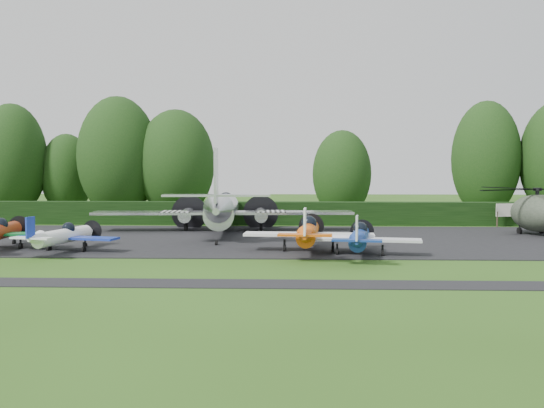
{
  "coord_description": "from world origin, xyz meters",
  "views": [
    {
      "loc": [
        7.07,
        -31.74,
        5.06
      ],
      "look_at": [
        5.56,
        9.76,
        2.5
      ],
      "focal_mm": 40.0,
      "sensor_mm": 36.0,
      "label": 1
    }
  ],
  "objects_px": {
    "helicopter": "(537,210)",
    "sign_board": "(515,211)",
    "light_plane_orange": "(308,232)",
    "light_plane_blue": "(360,237)",
    "light_plane_white": "(64,236)",
    "transport_plane": "(222,210)"
  },
  "relations": [
    {
      "from": "helicopter",
      "to": "sign_board",
      "type": "xyz_separation_m",
      "value": [
        0.73,
        6.59,
        -0.55
      ]
    },
    {
      "from": "light_plane_orange",
      "to": "light_plane_blue",
      "type": "bearing_deg",
      "value": -28.9
    },
    {
      "from": "light_plane_white",
      "to": "light_plane_orange",
      "type": "xyz_separation_m",
      "value": [
        14.41,
        0.3,
        0.23
      ]
    },
    {
      "from": "transport_plane",
      "to": "light_plane_white",
      "type": "xyz_separation_m",
      "value": [
        -8.11,
        -10.79,
        -0.81
      ]
    },
    {
      "from": "transport_plane",
      "to": "light_plane_orange",
      "type": "distance_m",
      "value": 12.25
    },
    {
      "from": "light_plane_orange",
      "to": "light_plane_white",
      "type": "bearing_deg",
      "value": 177.02
    },
    {
      "from": "light_plane_white",
      "to": "light_plane_blue",
      "type": "bearing_deg",
      "value": -15.65
    },
    {
      "from": "light_plane_white",
      "to": "transport_plane",
      "type": "bearing_deg",
      "value": 40.78
    },
    {
      "from": "light_plane_orange",
      "to": "light_plane_blue",
      "type": "height_order",
      "value": "light_plane_orange"
    },
    {
      "from": "transport_plane",
      "to": "light_plane_blue",
      "type": "relative_size",
      "value": 2.8
    },
    {
      "from": "light_plane_orange",
      "to": "light_plane_blue",
      "type": "distance_m",
      "value": 3.13
    },
    {
      "from": "light_plane_blue",
      "to": "sign_board",
      "type": "bearing_deg",
      "value": 41.22
    },
    {
      "from": "transport_plane",
      "to": "light_plane_blue",
      "type": "bearing_deg",
      "value": -48.58
    },
    {
      "from": "light_plane_blue",
      "to": "helicopter",
      "type": "bearing_deg",
      "value": 29.38
    },
    {
      "from": "transport_plane",
      "to": "light_plane_orange",
      "type": "height_order",
      "value": "transport_plane"
    },
    {
      "from": "helicopter",
      "to": "sign_board",
      "type": "relative_size",
      "value": 3.63
    },
    {
      "from": "light_plane_orange",
      "to": "sign_board",
      "type": "xyz_separation_m",
      "value": [
        17.77,
        16.35,
        0.11
      ]
    },
    {
      "from": "light_plane_orange",
      "to": "light_plane_blue",
      "type": "xyz_separation_m",
      "value": [
        2.84,
        -1.31,
        -0.13
      ]
    },
    {
      "from": "light_plane_orange",
      "to": "sign_board",
      "type": "distance_m",
      "value": 24.15
    },
    {
      "from": "transport_plane",
      "to": "helicopter",
      "type": "distance_m",
      "value": 23.35
    },
    {
      "from": "helicopter",
      "to": "sign_board",
      "type": "height_order",
      "value": "helicopter"
    },
    {
      "from": "light_plane_white",
      "to": "light_plane_orange",
      "type": "height_order",
      "value": "light_plane_orange"
    }
  ]
}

